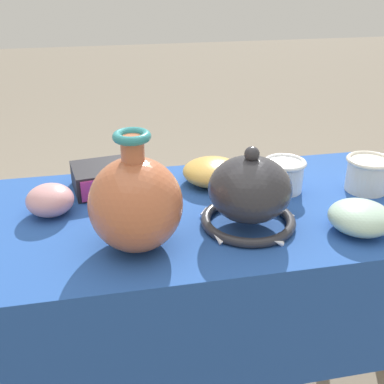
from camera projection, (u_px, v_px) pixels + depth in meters
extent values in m
cylinder|color=#38383D|center=(331.00, 262.00, 1.62)|extent=(0.04, 0.04, 0.67)
cube|color=#38383D|center=(177.00, 219.00, 1.17)|extent=(1.23, 0.54, 0.03)
cube|color=#234C9E|center=(177.00, 213.00, 1.16)|extent=(1.25, 0.56, 0.01)
cube|color=#234C9E|center=(202.00, 345.00, 0.98)|extent=(1.25, 0.01, 0.32)
ellipsoid|color=#BC6642|center=(136.00, 204.00, 0.98)|extent=(0.19, 0.19, 0.20)
cylinder|color=#BC6642|center=(132.00, 149.00, 0.93)|extent=(0.05, 0.05, 0.05)
torus|color=teal|center=(132.00, 136.00, 0.92)|extent=(0.08, 0.08, 0.02)
torus|color=#2D2D33|center=(248.00, 220.00, 1.10)|extent=(0.22, 0.22, 0.02)
ellipsoid|color=#2D2D33|center=(250.00, 189.00, 1.07)|extent=(0.19, 0.19, 0.15)
sphere|color=#2D2D33|center=(252.00, 154.00, 1.03)|extent=(0.03, 0.03, 0.03)
cone|color=white|center=(293.00, 216.00, 1.12)|extent=(0.01, 0.03, 0.02)
cone|color=white|center=(248.00, 199.00, 1.20)|extent=(0.03, 0.02, 0.02)
cone|color=white|center=(204.00, 211.00, 1.14)|extent=(0.03, 0.03, 0.02)
cone|color=white|center=(218.00, 239.00, 1.03)|extent=(0.03, 0.03, 0.02)
cone|color=white|center=(278.00, 242.00, 1.02)|extent=(0.03, 0.02, 0.02)
cube|color=#232328|center=(103.00, 178.00, 1.26)|extent=(0.17, 0.15, 0.06)
cube|color=#B23384|center=(108.00, 188.00, 1.20)|extent=(0.13, 0.02, 0.05)
ellipsoid|color=#A8CCB7|center=(360.00, 217.00, 1.07)|extent=(0.14, 0.14, 0.07)
cylinder|color=white|center=(284.00, 176.00, 1.25)|extent=(0.10, 0.10, 0.08)
torus|color=white|center=(285.00, 163.00, 1.24)|extent=(0.11, 0.11, 0.01)
ellipsoid|color=gold|center=(213.00, 172.00, 1.30)|extent=(0.16, 0.16, 0.06)
ellipsoid|color=#D19399|center=(50.00, 200.00, 1.14)|extent=(0.11, 0.11, 0.07)
cylinder|color=white|center=(367.00, 175.00, 1.25)|extent=(0.11, 0.11, 0.08)
torus|color=white|center=(370.00, 160.00, 1.24)|extent=(0.12, 0.12, 0.01)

